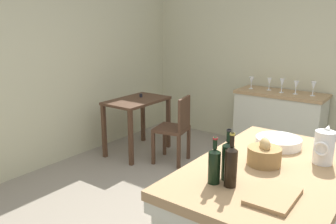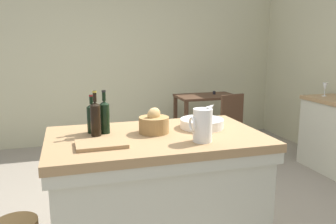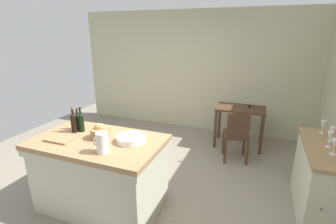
{
  "view_description": "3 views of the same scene",
  "coord_description": "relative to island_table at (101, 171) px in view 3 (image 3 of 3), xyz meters",
  "views": [
    {
      "loc": [
        -2.39,
        -1.25,
        1.85
      ],
      "look_at": [
        0.12,
        0.62,
        1.02
      ],
      "focal_mm": 37.07,
      "sensor_mm": 36.0,
      "label": 1
    },
    {
      "loc": [
        -0.88,
        -2.86,
        1.58
      ],
      "look_at": [
        0.07,
        0.37,
        0.89
      ],
      "focal_mm": 36.72,
      "sensor_mm": 36.0,
      "label": 2
    },
    {
      "loc": [
        1.46,
        -2.75,
        2.14
      ],
      "look_at": [
        0.17,
        0.6,
        0.98
      ],
      "focal_mm": 26.47,
      "sensor_mm": 36.0,
      "label": 3
    }
  ],
  "objects": [
    {
      "name": "wine_bottle_amber",
      "position": [
        -0.44,
        0.19,
        0.54
      ],
      "size": [
        0.07,
        0.07,
        0.28
      ],
      "color": "black",
      "rests_on": "island_table"
    },
    {
      "name": "ground_plane",
      "position": [
        0.29,
        0.53,
        -0.5
      ],
      "size": [
        6.76,
        6.76,
        0.0
      ],
      "primitive_type": "plane",
      "color": "gray"
    },
    {
      "name": "wine_bottle_green",
      "position": [
        -0.42,
        0.09,
        0.56
      ],
      "size": [
        0.07,
        0.07,
        0.32
      ],
      "color": "black",
      "rests_on": "island_table"
    },
    {
      "name": "wine_glass_right",
      "position": [
        2.58,
        1.01,
        0.52
      ],
      "size": [
        0.07,
        0.07,
        0.17
      ],
      "color": "white",
      "rests_on": "side_cabinet"
    },
    {
      "name": "side_cabinet",
      "position": [
        2.55,
        0.82,
        -0.04
      ],
      "size": [
        0.52,
        1.21,
        0.9
      ],
      "color": "#99754C",
      "rests_on": "ground"
    },
    {
      "name": "wine_glass_middle",
      "position": [
        2.52,
        0.81,
        0.53
      ],
      "size": [
        0.07,
        0.07,
        0.19
      ],
      "color": "white",
      "rests_on": "side_cabinet"
    },
    {
      "name": "wine_glass_left",
      "position": [
        2.53,
        0.63,
        0.52
      ],
      "size": [
        0.07,
        0.07,
        0.17
      ],
      "color": "white",
      "rests_on": "side_cabinet"
    },
    {
      "name": "wicker_hamper",
      "position": [
        -1.01,
        0.18,
        -0.35
      ],
      "size": [
        0.31,
        0.31,
        0.3
      ],
      "primitive_type": "cylinder",
      "color": "olive",
      "rests_on": "ground"
    },
    {
      "name": "cutting_board",
      "position": [
        -0.41,
        -0.16,
        0.44
      ],
      "size": [
        0.33,
        0.23,
        0.02
      ],
      "primitive_type": "cube",
      "rotation": [
        0.0,
        0.0,
        0.02
      ],
      "color": "#99754C",
      "rests_on": "island_table"
    },
    {
      "name": "island_table",
      "position": [
        0.0,
        0.0,
        0.0
      ],
      "size": [
        1.54,
        0.93,
        0.92
      ],
      "color": "#99754C",
      "rests_on": "ground"
    },
    {
      "name": "bread_basket",
      "position": [
        -0.0,
        0.05,
        0.49
      ],
      "size": [
        0.22,
        0.22,
        0.19
      ],
      "color": "olive",
      "rests_on": "island_table"
    },
    {
      "name": "wall_back",
      "position": [
        0.29,
        3.13,
        0.8
      ],
      "size": [
        5.32,
        0.12,
        2.6
      ],
      "primitive_type": "cube",
      "color": "#B7B28E",
      "rests_on": "ground"
    },
    {
      "name": "wash_bowl",
      "position": [
        0.39,
        0.1,
        0.46
      ],
      "size": [
        0.34,
        0.34,
        0.07
      ],
      "primitive_type": "cylinder",
      "color": "silver",
      "rests_on": "island_table"
    },
    {
      "name": "wine_glass_far_right",
      "position": [
        2.53,
        1.25,
        0.52
      ],
      "size": [
        0.07,
        0.07,
        0.17
      ],
      "color": "white",
      "rests_on": "side_cabinet"
    },
    {
      "name": "pitcher",
      "position": [
        0.25,
        -0.25,
        0.54
      ],
      "size": [
        0.17,
        0.13,
        0.27
      ],
      "color": "silver",
      "rests_on": "island_table"
    },
    {
      "name": "writing_desk",
      "position": [
        1.43,
        2.46,
        0.15
      ],
      "size": [
        0.91,
        0.57,
        0.83
      ],
      "color": "#472D1E",
      "rests_on": "ground"
    },
    {
      "name": "wooden_chair",
      "position": [
        1.44,
        1.8,
        -0.0
      ],
      "size": [
        0.48,
        0.48,
        0.9
      ],
      "color": "#472D1E",
      "rests_on": "ground"
    },
    {
      "name": "wine_bottle_dark",
      "position": [
        -0.35,
        0.15,
        0.55
      ],
      "size": [
        0.07,
        0.07,
        0.32
      ],
      "color": "black",
      "rests_on": "island_table"
    }
  ]
}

